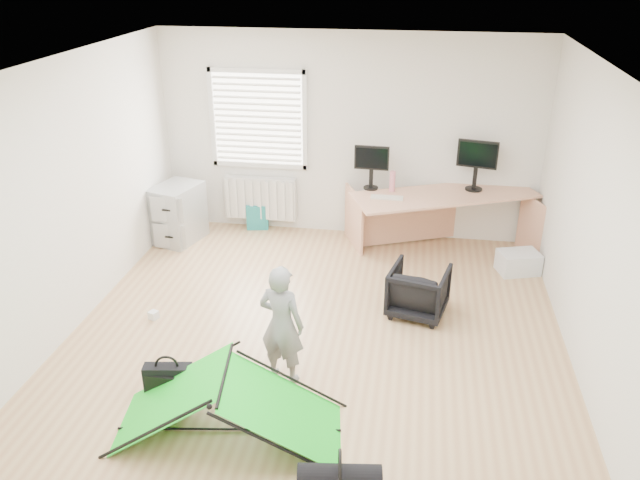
# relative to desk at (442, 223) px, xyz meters

# --- Properties ---
(ground) EXTENTS (5.50, 5.50, 0.00)m
(ground) POSITION_rel_desk_xyz_m (-1.29, -2.33, -0.40)
(ground) COLOR tan
(ground) RESTS_ON ground
(back_wall) EXTENTS (5.00, 0.02, 2.70)m
(back_wall) POSITION_rel_desk_xyz_m (-1.29, 0.42, 0.95)
(back_wall) COLOR silver
(back_wall) RESTS_ON ground
(window) EXTENTS (1.20, 0.06, 1.20)m
(window) POSITION_rel_desk_xyz_m (-2.49, 0.38, 1.15)
(window) COLOR silver
(window) RESTS_ON back_wall
(radiator) EXTENTS (1.00, 0.12, 0.60)m
(radiator) POSITION_rel_desk_xyz_m (-2.49, 0.34, 0.05)
(radiator) COLOR silver
(radiator) RESTS_ON back_wall
(desk) EXTENTS (2.42, 1.61, 0.79)m
(desk) POSITION_rel_desk_xyz_m (0.00, 0.00, 0.00)
(desk) COLOR tan
(desk) RESTS_ON ground
(filing_cabinet) EXTENTS (0.66, 0.78, 0.78)m
(filing_cabinet) POSITION_rel_desk_xyz_m (-3.49, -0.22, -0.01)
(filing_cabinet) COLOR #A4A8AA
(filing_cabinet) RESTS_ON ground
(monitor_left) EXTENTS (0.44, 0.11, 0.42)m
(monitor_left) POSITION_rel_desk_xyz_m (-0.94, 0.05, 0.61)
(monitor_left) COLOR black
(monitor_left) RESTS_ON desk
(monitor_right) EXTENTS (0.51, 0.22, 0.48)m
(monitor_right) POSITION_rel_desk_xyz_m (0.36, 0.21, 0.64)
(monitor_right) COLOR black
(monitor_right) RESTS_ON desk
(keyboard) EXTENTS (0.40, 0.14, 0.02)m
(keyboard) POSITION_rel_desk_xyz_m (-0.72, -0.26, 0.41)
(keyboard) COLOR beige
(keyboard) RESTS_ON desk
(thermos) EXTENTS (0.08, 0.08, 0.26)m
(thermos) POSITION_rel_desk_xyz_m (-0.67, -0.01, 0.53)
(thermos) COLOR #D37685
(thermos) RESTS_ON desk
(office_chair) EXTENTS (0.71, 0.72, 0.55)m
(office_chair) POSITION_rel_desk_xyz_m (-0.27, -1.61, -0.12)
(office_chair) COLOR black
(office_chair) RESTS_ON ground
(person) EXTENTS (0.48, 0.37, 1.16)m
(person) POSITION_rel_desk_xyz_m (-1.47, -2.95, 0.18)
(person) COLOR gray
(person) RESTS_ON ground
(kite) EXTENTS (1.94, 1.07, 0.57)m
(kite) POSITION_rel_desk_xyz_m (-1.76, -3.70, -0.11)
(kite) COLOR #14D721
(kite) RESTS_ON ground
(storage_crate) EXTENTS (0.55, 0.46, 0.26)m
(storage_crate) POSITION_rel_desk_xyz_m (0.93, -0.46, -0.26)
(storage_crate) COLOR silver
(storage_crate) RESTS_ON ground
(tote_bag) EXTENTS (0.32, 0.19, 0.36)m
(tote_bag) POSITION_rel_desk_xyz_m (-2.54, 0.30, -0.22)
(tote_bag) COLOR teal
(tote_bag) RESTS_ON ground
(laptop_bag) EXTENTS (0.43, 0.19, 0.31)m
(laptop_bag) POSITION_rel_desk_xyz_m (-2.41, -3.35, -0.24)
(laptop_bag) COLOR black
(laptop_bag) RESTS_ON ground
(white_box) EXTENTS (0.12, 0.12, 0.09)m
(white_box) POSITION_rel_desk_xyz_m (-3.05, -2.18, -0.35)
(white_box) COLOR silver
(white_box) RESTS_ON ground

